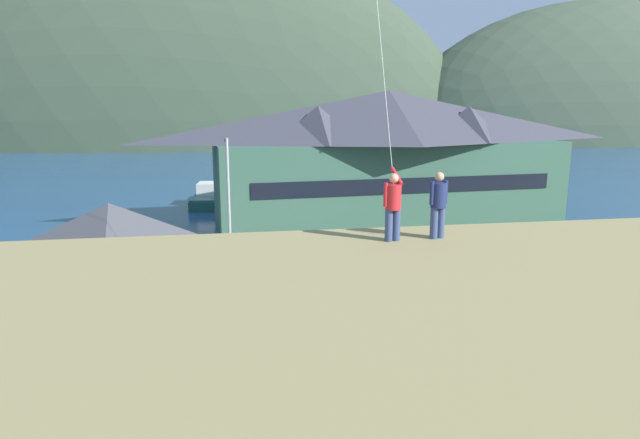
{
  "coord_description": "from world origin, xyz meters",
  "views": [
    {
      "loc": [
        -3.29,
        -19.02,
        9.1
      ],
      "look_at": [
        1.37,
        9.0,
        3.14
      ],
      "focal_mm": 30.39,
      "sensor_mm": 36.0,
      "label": 1
    }
  ],
  "objects_px": {
    "person_companion": "(438,203)",
    "parked_car_back_row_left": "(250,269)",
    "person_kite_flyer": "(393,204)",
    "wharf_dock": "(249,198)",
    "moored_boat_outer_mooring": "(288,199)",
    "parked_car_front_row_end": "(546,293)",
    "parked_car_mid_row_far": "(225,332)",
    "parked_car_back_row_right": "(608,262)",
    "parked_car_lone_by_shed": "(410,267)",
    "parking_light_pole": "(229,196)",
    "moored_boat_wharfside": "(209,197)",
    "harbor_lodge": "(388,154)",
    "parked_car_mid_row_center": "(499,256)",
    "storage_shed_near_lot": "(113,259)",
    "parked_car_front_row_red": "(420,322)"
  },
  "relations": [
    {
      "from": "wharf_dock",
      "to": "parked_car_front_row_end",
      "type": "xyz_separation_m",
      "value": [
        11.83,
        -31.64,
        0.71
      ]
    },
    {
      "from": "wharf_dock",
      "to": "parked_car_front_row_red",
      "type": "relative_size",
      "value": 2.8
    },
    {
      "from": "harbor_lodge",
      "to": "parked_car_front_row_end",
      "type": "xyz_separation_m",
      "value": [
        1.27,
        -20.38,
        -4.37
      ]
    },
    {
      "from": "parked_car_back_row_left",
      "to": "harbor_lodge",
      "type": "bearing_deg",
      "value": 52.08
    },
    {
      "from": "parked_car_front_row_end",
      "to": "person_kite_flyer",
      "type": "bearing_deg",
      "value": -141.24
    },
    {
      "from": "parked_car_lone_by_shed",
      "to": "parking_light_pole",
      "type": "distance_m",
      "value": 10.46
    },
    {
      "from": "wharf_dock",
      "to": "parked_car_back_row_left",
      "type": "relative_size",
      "value": 2.71
    },
    {
      "from": "wharf_dock",
      "to": "moored_boat_outer_mooring",
      "type": "height_order",
      "value": "moored_boat_outer_mooring"
    },
    {
      "from": "moored_boat_outer_mooring",
      "to": "parked_car_front_row_end",
      "type": "distance_m",
      "value": 29.77
    },
    {
      "from": "harbor_lodge",
      "to": "parked_car_back_row_left",
      "type": "relative_size",
      "value": 6.62
    },
    {
      "from": "parked_car_front_row_red",
      "to": "parking_light_pole",
      "type": "xyz_separation_m",
      "value": [
        -7.04,
        11.16,
        3.24
      ]
    },
    {
      "from": "parked_car_lone_by_shed",
      "to": "parked_car_back_row_left",
      "type": "bearing_deg",
      "value": 173.53
    },
    {
      "from": "parked_car_back_row_right",
      "to": "harbor_lodge",
      "type": "bearing_deg",
      "value": 113.72
    },
    {
      "from": "harbor_lodge",
      "to": "parked_car_back_row_left",
      "type": "distance_m",
      "value": 19.06
    },
    {
      "from": "parked_car_front_row_red",
      "to": "person_companion",
      "type": "distance_m",
      "value": 7.88
    },
    {
      "from": "parked_car_back_row_right",
      "to": "parking_light_pole",
      "type": "distance_m",
      "value": 20.49
    },
    {
      "from": "harbor_lodge",
      "to": "parked_car_mid_row_far",
      "type": "height_order",
      "value": "harbor_lodge"
    },
    {
      "from": "parked_car_mid_row_center",
      "to": "parking_light_pole",
      "type": "relative_size",
      "value": 0.58
    },
    {
      "from": "moored_boat_wharfside",
      "to": "parked_car_mid_row_far",
      "type": "bearing_deg",
      "value": -87.11
    },
    {
      "from": "parked_car_lone_by_shed",
      "to": "person_companion",
      "type": "relative_size",
      "value": 2.45
    },
    {
      "from": "storage_shed_near_lot",
      "to": "person_companion",
      "type": "height_order",
      "value": "person_companion"
    },
    {
      "from": "harbor_lodge",
      "to": "parking_light_pole",
      "type": "height_order",
      "value": "harbor_lodge"
    },
    {
      "from": "parked_car_lone_by_shed",
      "to": "person_companion",
      "type": "xyz_separation_m",
      "value": [
        -3.62,
        -12.34,
        5.58
      ]
    },
    {
      "from": "parked_car_mid_row_far",
      "to": "parked_car_lone_by_shed",
      "type": "relative_size",
      "value": 1.0
    },
    {
      "from": "person_companion",
      "to": "parked_car_back_row_left",
      "type": "bearing_deg",
      "value": 108.58
    },
    {
      "from": "parked_car_back_row_right",
      "to": "storage_shed_near_lot",
      "type": "bearing_deg",
      "value": -178.11
    },
    {
      "from": "parked_car_back_row_right",
      "to": "parked_car_lone_by_shed",
      "type": "relative_size",
      "value": 1.02
    },
    {
      "from": "storage_shed_near_lot",
      "to": "parked_car_mid_row_far",
      "type": "distance_m",
      "value": 7.11
    },
    {
      "from": "parked_car_back_row_left",
      "to": "person_companion",
      "type": "relative_size",
      "value": 2.5
    },
    {
      "from": "person_kite_flyer",
      "to": "parking_light_pole",
      "type": "bearing_deg",
      "value": 104.17
    },
    {
      "from": "moored_boat_outer_mooring",
      "to": "person_companion",
      "type": "distance_m",
      "value": 36.58
    },
    {
      "from": "moored_boat_wharfside",
      "to": "parked_car_back_row_right",
      "type": "bearing_deg",
      "value": -51.22
    },
    {
      "from": "person_kite_flyer",
      "to": "person_companion",
      "type": "bearing_deg",
      "value": 3.59
    },
    {
      "from": "parked_car_front_row_end",
      "to": "parked_car_mid_row_far",
      "type": "distance_m",
      "value": 14.01
    },
    {
      "from": "harbor_lodge",
      "to": "parking_light_pole",
      "type": "xyz_separation_m",
      "value": [
        -12.37,
        -11.4,
        -1.13
      ]
    },
    {
      "from": "moored_boat_wharfside",
      "to": "parked_car_mid_row_center",
      "type": "bearing_deg",
      "value": -56.56
    },
    {
      "from": "parked_car_lone_by_shed",
      "to": "parking_light_pole",
      "type": "relative_size",
      "value": 0.58
    },
    {
      "from": "parked_car_front_row_end",
      "to": "parked_car_mid_row_far",
      "type": "xyz_separation_m",
      "value": [
        -13.88,
        -1.91,
        0.0
      ]
    },
    {
      "from": "moored_boat_outer_mooring",
      "to": "person_kite_flyer",
      "type": "relative_size",
      "value": 3.92
    },
    {
      "from": "parked_car_front_row_end",
      "to": "parked_car_mid_row_center",
      "type": "bearing_deg",
      "value": 81.8
    },
    {
      "from": "parked_car_front_row_end",
      "to": "parking_light_pole",
      "type": "bearing_deg",
      "value": 146.65
    },
    {
      "from": "parked_car_back_row_left",
      "to": "parked_car_mid_row_center",
      "type": "bearing_deg",
      "value": 0.55
    },
    {
      "from": "parked_car_lone_by_shed",
      "to": "person_kite_flyer",
      "type": "xyz_separation_m",
      "value": [
        -4.86,
        -12.42,
        5.6
      ]
    },
    {
      "from": "harbor_lodge",
      "to": "storage_shed_near_lot",
      "type": "height_order",
      "value": "harbor_lodge"
    },
    {
      "from": "parked_car_back_row_left",
      "to": "moored_boat_outer_mooring",
      "type": "bearing_deg",
      "value": 79.24
    },
    {
      "from": "parked_car_back_row_left",
      "to": "parked_car_mid_row_far",
      "type": "bearing_deg",
      "value": -98.98
    },
    {
      "from": "parked_car_back_row_left",
      "to": "storage_shed_near_lot",
      "type": "bearing_deg",
      "value": -156.3
    },
    {
      "from": "parking_light_pole",
      "to": "person_kite_flyer",
      "type": "distance_m",
      "value": 17.25
    },
    {
      "from": "parked_car_mid_row_far",
      "to": "parked_car_lone_by_shed",
      "type": "xyz_separation_m",
      "value": [
        9.28,
        6.74,
        0.0
      ]
    },
    {
      "from": "storage_shed_near_lot",
      "to": "parked_car_front_row_end",
      "type": "height_order",
      "value": "storage_shed_near_lot"
    }
  ]
}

